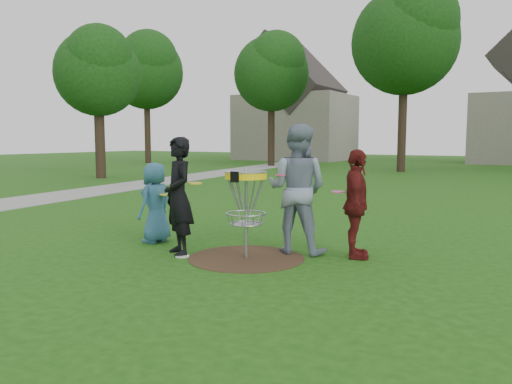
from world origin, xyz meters
The scene contains 11 objects.
ground centered at (0.00, 0.00, 0.00)m, with size 100.00×100.00×0.00m, color #19470F.
dirt_patch centered at (0.00, 0.00, 0.00)m, with size 1.80×1.80×0.01m, color #47331E.
concrete_path centered at (-10.00, 8.00, 0.01)m, with size 2.20×40.00×0.02m, color #9E9E99.
player_blue centered at (-2.02, 0.23, 0.71)m, with size 0.69×0.45×1.42m, color #2F6081.
player_black centered at (-1.06, -0.31, 0.93)m, with size 0.68×0.45×1.86m, color black.
player_grey centered at (0.50, 0.76, 1.03)m, with size 1.01×0.78×2.07m, color gray.
player_maroon centered at (1.44, 0.87, 0.84)m, with size 0.98×0.41×1.68m, color maroon.
disc_on_grass centered at (-0.91, -0.42, 0.01)m, with size 0.22×0.22×0.02m, color silver.
disc_golf_basket centered at (0.00, 0.00, 1.02)m, with size 0.66×0.67×1.38m.
held_discs centered at (-0.25, 0.30, 1.08)m, with size 3.17×1.17×0.42m.
tree_row centered at (0.44, 20.67, 6.21)m, with size 51.20×17.42×9.90m.
Camera 1 is at (3.91, -6.44, 1.84)m, focal length 35.00 mm.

